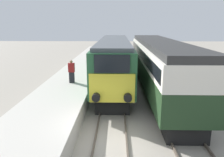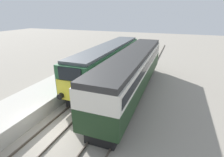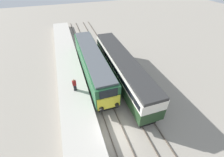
% 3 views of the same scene
% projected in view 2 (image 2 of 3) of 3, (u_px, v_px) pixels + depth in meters
% --- Properties ---
extents(ground_plane, '(120.00, 120.00, 0.00)m').
position_uv_depth(ground_plane, '(52.00, 132.00, 11.30)').
color(ground_plane, gray).
extents(platform_left, '(3.50, 50.00, 1.04)m').
position_uv_depth(platform_left, '(74.00, 78.00, 19.20)').
color(platform_left, '#B7B2A8').
rests_on(platform_left, ground_plane).
extents(rails_near_track, '(1.51, 60.00, 0.14)m').
position_uv_depth(rails_near_track, '(88.00, 98.00, 15.65)').
color(rails_near_track, '#4C4238').
rests_on(rails_near_track, ground_plane).
extents(rails_far_track, '(1.50, 60.00, 0.14)m').
position_uv_depth(rails_far_track, '(124.00, 104.00, 14.53)').
color(rails_far_track, '#4C4238').
rests_on(rails_far_track, ground_plane).
extents(locomotive, '(2.70, 15.59, 3.91)m').
position_uv_depth(locomotive, '(109.00, 61.00, 19.35)').
color(locomotive, black).
rests_on(locomotive, ground_plane).
extents(passenger_carriage, '(2.75, 16.02, 4.01)m').
position_uv_depth(passenger_carriage, '(133.00, 69.00, 15.84)').
color(passenger_carriage, black).
rests_on(passenger_carriage, ground_plane).
extents(person_on_platform, '(0.44, 0.26, 1.65)m').
position_uv_depth(person_on_platform, '(67.00, 70.00, 17.32)').
color(person_on_platform, black).
rests_on(person_on_platform, platform_left).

